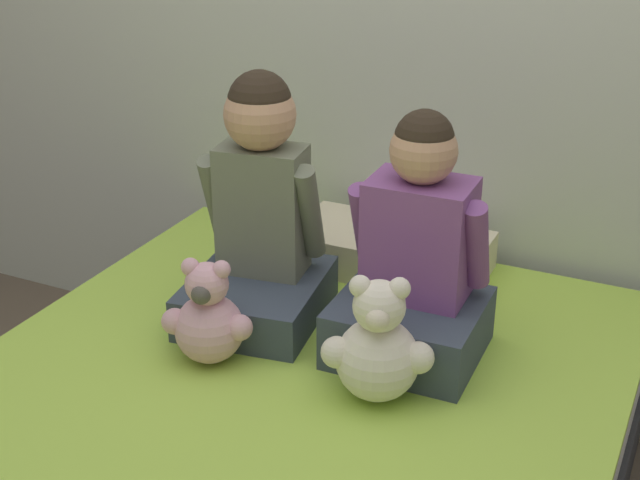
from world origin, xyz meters
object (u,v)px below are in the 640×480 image
at_px(child_on_left, 260,219).
at_px(pillow_at_headboard, 389,251).
at_px(teddy_bear_held_by_left_child, 209,319).
at_px(teddy_bear_held_by_right_child, 378,348).
at_px(child_on_right, 415,263).

xyz_separation_m(child_on_left, pillow_at_headboard, (0.21, 0.38, -0.21)).
relative_size(child_on_left, pillow_at_headboard, 1.15).
height_order(child_on_left, teddy_bear_held_by_left_child, child_on_left).
distance_m(teddy_bear_held_by_left_child, pillow_at_headboard, 0.68).
relative_size(child_on_left, teddy_bear_held_by_left_child, 2.42).
bearing_deg(pillow_at_headboard, teddy_bear_held_by_right_child, -70.93).
distance_m(child_on_right, pillow_at_headboard, 0.48).
height_order(child_on_right, teddy_bear_held_by_left_child, child_on_right).
bearing_deg(child_on_left, pillow_at_headboard, 53.06).
bearing_deg(child_on_left, teddy_bear_held_by_left_child, -96.95).
xyz_separation_m(child_on_left, child_on_right, (0.42, -0.01, -0.03)).
relative_size(child_on_right, teddy_bear_held_by_right_child, 2.01).
xyz_separation_m(child_on_right, pillow_at_headboard, (-0.21, 0.39, -0.18)).
relative_size(teddy_bear_held_by_left_child, pillow_at_headboard, 0.47).
bearing_deg(pillow_at_headboard, teddy_bear_held_by_left_child, -107.54).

